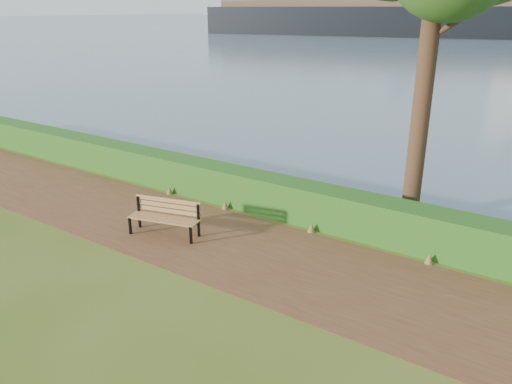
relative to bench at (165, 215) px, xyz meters
The scene contains 5 objects.
ground 1.41m from the bench, ahead, with size 140.00×140.00×0.00m, color #445919.
path 1.45m from the bench, 15.03° to the left, with size 40.00×3.40×0.01m, color #592F1E.
hedge 2.96m from the bench, 63.69° to the left, with size 32.00×0.85×1.00m, color #204915.
bench is the anchor object (origin of this frame).
cargo_ship 98.01m from the bench, 105.22° to the left, with size 78.25×25.72×23.47m.
Camera 1 is at (6.82, -8.07, 5.24)m, focal length 35.00 mm.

